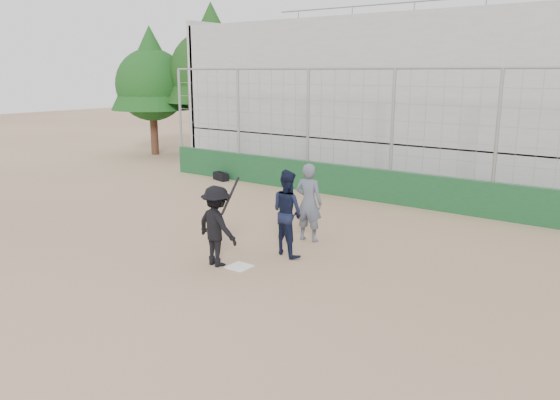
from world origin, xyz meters
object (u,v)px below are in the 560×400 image
Objects in this scene: equipment_bag at (221,176)px; batter_at_plate at (217,226)px; catcher_crouched at (287,227)px; umpire at (309,206)px.

batter_at_plate is at bearing -47.91° from equipment_bag.
catcher_crouched is at bearing -38.00° from equipment_bag.
umpire is (0.58, 2.51, -0.00)m from batter_at_plate.
catcher_crouched is 0.76× the size of umpire.
catcher_crouched is 1.16m from umpire.
batter_at_plate reaches higher than equipment_bag.
batter_at_plate is 1.10× the size of umpire.
batter_at_plate reaches higher than umpire.
umpire is 7.93m from equipment_bag.
batter_at_plate is at bearing 71.32° from umpire.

